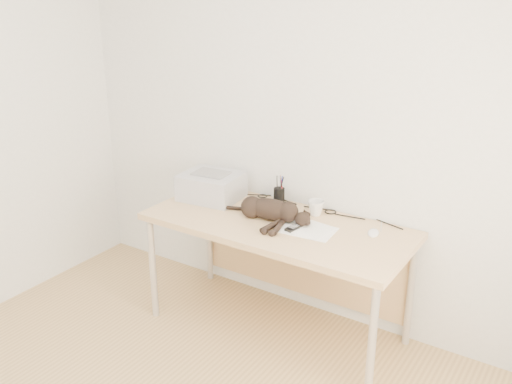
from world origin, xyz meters
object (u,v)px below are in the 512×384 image
Objects in this scene: mug at (316,208)px; mouse at (373,231)px; cat at (268,210)px; desk at (284,238)px; pen_cup at (279,195)px; printer at (211,186)px.

mouse is (0.40, -0.07, -0.03)m from mug.
cat is at bearing 178.86° from mouse.
mug is (0.21, 0.22, -0.01)m from cat.
desk is 8.80× the size of pen_cup.
mouse is at bearing -10.23° from pen_cup.
mug reaches higher than mouse.
printer reaches higher than cat.
cat is at bearing -133.84° from mug.
mug is at bearing 45.00° from desk.
printer is (-0.57, 0.02, 0.22)m from desk.
cat is 5.60× the size of mouse.
mouse is (0.54, 0.07, 0.15)m from desk.
pen_cup reaches higher than mouse.
desk is at bearing 42.30° from cat.
printer is 3.71× the size of mouse.
desk is 14.60× the size of mouse.
pen_cup is at bearing 154.77° from mouse.
mug is (0.14, 0.14, 0.18)m from desk.
mouse is (1.11, 0.05, -0.07)m from printer.
desk is 0.22m from cat.
printer is at bearing 167.55° from mouse.
printer is at bearing 177.60° from desk.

